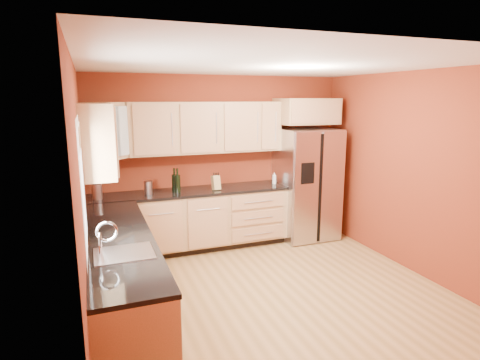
% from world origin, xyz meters
% --- Properties ---
extents(floor, '(4.00, 4.00, 0.00)m').
position_xyz_m(floor, '(0.00, 0.00, 0.00)').
color(floor, olive).
rests_on(floor, ground).
extents(ceiling, '(4.00, 4.00, 0.00)m').
position_xyz_m(ceiling, '(0.00, 0.00, 2.60)').
color(ceiling, white).
rests_on(ceiling, wall_back).
extents(wall_back, '(4.00, 0.04, 2.60)m').
position_xyz_m(wall_back, '(0.00, 2.00, 1.30)').
color(wall_back, maroon).
rests_on(wall_back, floor).
extents(wall_front, '(4.00, 0.04, 2.60)m').
position_xyz_m(wall_front, '(0.00, -2.00, 1.30)').
color(wall_front, maroon).
rests_on(wall_front, floor).
extents(wall_left, '(0.04, 4.00, 2.60)m').
position_xyz_m(wall_left, '(-2.00, 0.00, 1.30)').
color(wall_left, maroon).
rests_on(wall_left, floor).
extents(wall_right, '(0.04, 4.00, 2.60)m').
position_xyz_m(wall_right, '(2.00, 0.00, 1.30)').
color(wall_right, maroon).
rests_on(wall_right, floor).
extents(base_cabinets_back, '(2.90, 0.60, 0.88)m').
position_xyz_m(base_cabinets_back, '(-0.55, 1.70, 0.44)').
color(base_cabinets_back, '#A1814E').
rests_on(base_cabinets_back, floor).
extents(base_cabinets_left, '(0.60, 2.80, 0.88)m').
position_xyz_m(base_cabinets_left, '(-1.70, 0.00, 0.44)').
color(base_cabinets_left, '#A1814E').
rests_on(base_cabinets_left, floor).
extents(countertop_back, '(2.90, 0.62, 0.04)m').
position_xyz_m(countertop_back, '(-0.55, 1.69, 0.90)').
color(countertop_back, black).
rests_on(countertop_back, base_cabinets_back).
extents(countertop_left, '(0.62, 2.80, 0.04)m').
position_xyz_m(countertop_left, '(-1.69, 0.00, 0.90)').
color(countertop_left, black).
rests_on(countertop_left, base_cabinets_left).
extents(upper_cabinets_back, '(2.30, 0.33, 0.75)m').
position_xyz_m(upper_cabinets_back, '(-0.25, 1.83, 1.83)').
color(upper_cabinets_back, '#A1814E').
rests_on(upper_cabinets_back, wall_back).
extents(upper_cabinets_left, '(0.33, 1.35, 0.75)m').
position_xyz_m(upper_cabinets_left, '(-1.83, 0.72, 1.83)').
color(upper_cabinets_left, '#A1814E').
rests_on(upper_cabinets_left, wall_left).
extents(corner_upper_cabinet, '(0.67, 0.67, 0.75)m').
position_xyz_m(corner_upper_cabinet, '(-1.67, 1.67, 1.83)').
color(corner_upper_cabinet, '#A1814E').
rests_on(corner_upper_cabinet, wall_back).
extents(over_fridge_cabinet, '(0.92, 0.60, 0.40)m').
position_xyz_m(over_fridge_cabinet, '(1.35, 1.70, 2.05)').
color(over_fridge_cabinet, '#A1814E').
rests_on(over_fridge_cabinet, wall_back).
extents(refrigerator, '(0.90, 0.75, 1.78)m').
position_xyz_m(refrigerator, '(1.35, 1.62, 0.89)').
color(refrigerator, silver).
rests_on(refrigerator, floor).
extents(window, '(0.03, 0.90, 1.00)m').
position_xyz_m(window, '(-1.98, -0.50, 1.55)').
color(window, white).
rests_on(window, wall_left).
extents(sink_faucet, '(0.50, 0.42, 0.30)m').
position_xyz_m(sink_faucet, '(-1.69, -0.50, 1.07)').
color(sink_faucet, silver).
rests_on(sink_faucet, countertop_left).
extents(canister_left, '(0.16, 0.16, 0.21)m').
position_xyz_m(canister_left, '(-1.85, 1.62, 1.03)').
color(canister_left, silver).
rests_on(canister_left, countertop_back).
extents(canister_right, '(0.13, 0.13, 0.19)m').
position_xyz_m(canister_right, '(-1.17, 1.68, 1.01)').
color(canister_right, silver).
rests_on(canister_right, countertop_back).
extents(wine_bottle_a, '(0.09, 0.09, 0.34)m').
position_xyz_m(wine_bottle_a, '(-0.79, 1.72, 1.09)').
color(wine_bottle_a, black).
rests_on(wine_bottle_a, countertop_back).
extents(wine_bottle_b, '(0.08, 0.08, 0.35)m').
position_xyz_m(wine_bottle_b, '(-0.76, 1.64, 1.10)').
color(wine_bottle_b, black).
rests_on(wine_bottle_b, countertop_back).
extents(knife_block, '(0.12, 0.11, 0.21)m').
position_xyz_m(knife_block, '(-0.19, 1.61, 1.03)').
color(knife_block, tan).
rests_on(knife_block, countertop_back).
extents(soap_dispenser, '(0.07, 0.07, 0.18)m').
position_xyz_m(soap_dispenser, '(0.80, 1.69, 1.01)').
color(soap_dispenser, white).
rests_on(soap_dispenser, countertop_back).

